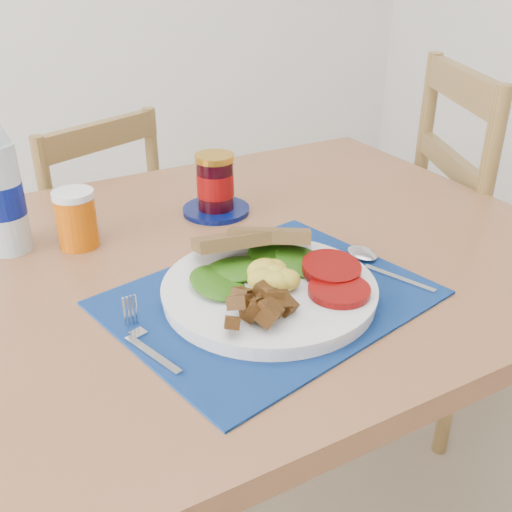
{
  "coord_description": "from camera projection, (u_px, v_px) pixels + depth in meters",
  "views": [
    {
      "loc": [
        -0.3,
        -0.62,
        1.22
      ],
      "look_at": [
        0.09,
        0.07,
        0.8
      ],
      "focal_mm": 42.0,
      "sensor_mm": 36.0,
      "label": 1
    }
  ],
  "objects": [
    {
      "name": "table",
      "position": [
        174.0,
        309.0,
        1.02
      ],
      "size": [
        1.4,
        0.9,
        0.75
      ],
      "color": "brown",
      "rests_on": "ground"
    },
    {
      "name": "chair_far",
      "position": [
        89.0,
        230.0,
        1.62
      ],
      "size": [
        0.49,
        0.48,
        1.03
      ],
      "rotation": [
        0.0,
        0.0,
        3.51
      ],
      "color": "brown",
      "rests_on": "ground"
    },
    {
      "name": "chair_end",
      "position": [
        487.0,
        220.0,
        1.52
      ],
      "size": [
        0.56,
        0.57,
        1.18
      ],
      "rotation": [
        0.0,
        0.0,
        1.15
      ],
      "color": "brown",
      "rests_on": "ground"
    },
    {
      "name": "placemat",
      "position": [
        269.0,
        298.0,
        0.89
      ],
      "size": [
        0.51,
        0.43,
        0.0
      ],
      "primitive_type": "cube",
      "rotation": [
        0.0,
        0.0,
        0.21
      ],
      "color": "#041032",
      "rests_on": "table"
    },
    {
      "name": "breakfast_plate",
      "position": [
        267.0,
        286.0,
        0.87
      ],
      "size": [
        0.31,
        0.31,
        0.08
      ],
      "rotation": [
        0.0,
        0.0,
        -0.33
      ],
      "color": "silver",
      "rests_on": "placemat"
    },
    {
      "name": "fork",
      "position": [
        143.0,
        341.0,
        0.79
      ],
      "size": [
        0.04,
        0.15,
        0.0
      ],
      "rotation": [
        0.0,
        0.0,
        0.29
      ],
      "color": "#B2B5BA",
      "rests_on": "placemat"
    },
    {
      "name": "spoon",
      "position": [
        373.0,
        261.0,
        0.98
      ],
      "size": [
        0.05,
        0.18,
        0.01
      ],
      "rotation": [
        0.0,
        0.0,
        0.35
      ],
      "color": "#B2B5BA",
      "rests_on": "placemat"
    },
    {
      "name": "water_bottle",
      "position": [
        0.0,
        190.0,
        0.98
      ],
      "size": [
        0.07,
        0.07,
        0.25
      ],
      "color": "#ADBFCC",
      "rests_on": "table"
    },
    {
      "name": "juice_glass",
      "position": [
        77.0,
        220.0,
        1.03
      ],
      "size": [
        0.07,
        0.07,
        0.1
      ],
      "primitive_type": "cylinder",
      "color": "#C35305",
      "rests_on": "table"
    },
    {
      "name": "jam_on_saucer",
      "position": [
        215.0,
        187.0,
        1.15
      ],
      "size": [
        0.13,
        0.13,
        0.12
      ],
      "color": "#040E4A",
      "rests_on": "table"
    }
  ]
}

